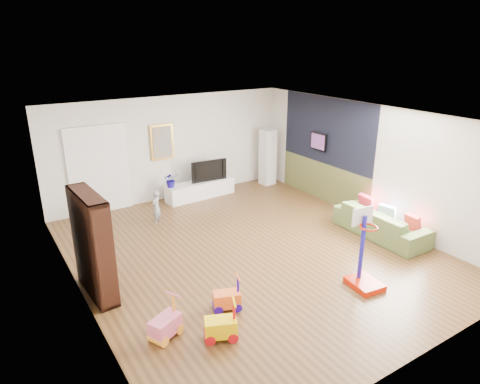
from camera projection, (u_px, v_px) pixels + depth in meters
floor at (251, 251)px, 8.65m from camera, size 6.50×7.50×0.00m
ceiling at (252, 118)px, 7.73m from camera, size 6.50×7.50×0.00m
wall_back at (171, 148)px, 11.15m from camera, size 6.50×0.00×2.70m
wall_front at (423, 274)px, 5.22m from camera, size 6.50×0.00×2.70m
wall_left at (76, 226)px, 6.54m from camera, size 0.00×7.50×2.70m
wall_right at (368, 163)px, 9.84m from camera, size 0.00×7.50×2.70m
navy_accent at (326, 131)px, 10.77m from camera, size 0.01×3.20×1.70m
olive_wainscot at (323, 182)px, 11.23m from camera, size 0.01×3.20×1.00m
doorway at (99, 171)px, 10.26m from camera, size 1.45×0.06×2.10m
painting_back at (162, 142)px, 10.93m from camera, size 0.62×0.06×0.92m
artwork_right at (318, 141)px, 11.00m from camera, size 0.04×0.56×0.46m
media_console at (200, 189)px, 11.49m from camera, size 1.93×0.59×0.45m
tall_cabinet at (268, 157)px, 12.37m from camera, size 0.40×0.40×1.61m
bookshelf at (93, 245)px, 6.94m from camera, size 0.39×1.24×1.79m
sofa at (381, 223)px, 9.22m from camera, size 0.86×2.12×0.62m
basketball_hoop at (368, 250)px, 7.18m from camera, size 0.55×0.64×1.41m
ride_on_yellow at (221, 321)px, 6.03m from camera, size 0.53×0.44×0.61m
ride_on_orange at (227, 294)px, 6.71m from camera, size 0.49×0.40×0.57m
ride_on_pink at (165, 319)px, 6.06m from camera, size 0.54×0.45×0.62m
child at (156, 207)px, 9.83m from camera, size 0.34×0.33×0.79m
tv at (208, 170)px, 11.45m from camera, size 1.01×0.21×0.58m
vase_plant at (171, 180)px, 10.93m from camera, size 0.44×0.41×0.41m
pillow_left at (413, 223)px, 8.77m from camera, size 0.14×0.36×0.35m
pillow_center at (387, 213)px, 9.26m from camera, size 0.18×0.39×0.37m
pillow_right at (367, 204)px, 9.77m from camera, size 0.14×0.42×0.41m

